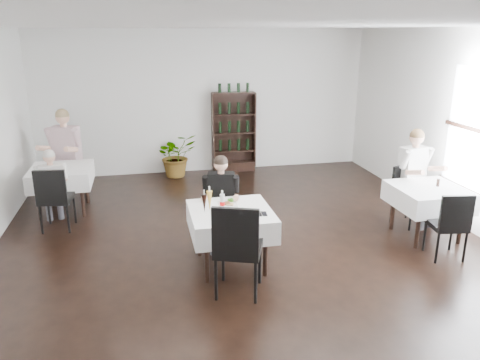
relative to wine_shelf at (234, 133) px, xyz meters
name	(u,v)px	position (x,y,z in m)	size (l,w,h in m)	color
room_shell	(254,153)	(-0.60, -4.31, 0.65)	(9.00, 9.00, 9.00)	black
wine_shelf	(234,133)	(0.00, 0.00, 0.00)	(0.90, 0.28, 1.75)	black
main_table	(231,221)	(-0.90, -4.31, -0.23)	(1.03, 1.03, 0.77)	black
left_table	(62,176)	(-3.30, -1.81, -0.23)	(0.98, 0.98, 0.77)	black
right_table	(428,197)	(2.10, -4.01, -0.23)	(0.98, 0.98, 0.77)	black
potted_tree	(176,155)	(-1.27, -0.14, -0.39)	(0.82, 0.71, 0.91)	#2D6020
main_chair_far	(221,213)	(-0.92, -3.70, -0.35)	(0.41, 0.42, 0.86)	black
main_chair_near	(237,244)	(-0.97, -5.06, -0.20)	(0.67, 0.67, 1.14)	black
left_chair_far	(68,162)	(-3.29, -1.02, -0.19)	(0.62, 0.63, 1.16)	black
left_chair_near	(54,195)	(-3.29, -2.66, -0.27)	(0.51, 0.51, 1.00)	black
right_chair_far	(407,191)	(2.09, -3.47, -0.32)	(0.54, 0.55, 0.93)	black
right_chair_near	(450,222)	(1.96, -4.75, -0.31)	(0.49, 0.50, 0.95)	black
diner_main	(221,195)	(-0.93, -3.74, -0.08)	(0.55, 0.57, 1.33)	#44454D
diner_left_far	(64,148)	(-3.32, -1.17, 0.11)	(0.72, 0.76, 1.64)	#44454D
diner_left_near	(52,181)	(-3.34, -2.42, -0.13)	(0.52, 0.54, 1.24)	#44454D
diner_right_far	(417,170)	(2.22, -3.47, 0.03)	(0.63, 0.66, 1.51)	#44454D
plate_far	(228,203)	(-0.89, -4.11, -0.06)	(0.26, 0.26, 0.07)	white
plate_near	(238,214)	(-0.84, -4.52, -0.06)	(0.30, 0.30, 0.08)	white
pilsner_dark	(204,203)	(-1.23, -4.32, 0.05)	(0.07, 0.07, 0.30)	black
pilsner_lager	(210,201)	(-1.16, -4.27, 0.05)	(0.07, 0.07, 0.32)	gold
coke_bottle	(222,202)	(-1.00, -4.28, 0.03)	(0.07, 0.07, 0.26)	silver
napkin_cutlery	(259,214)	(-0.58, -4.52, -0.07)	(0.20, 0.21, 0.02)	black
pepper_mill	(438,183)	(2.24, -4.00, -0.02)	(0.04, 0.04, 0.11)	black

